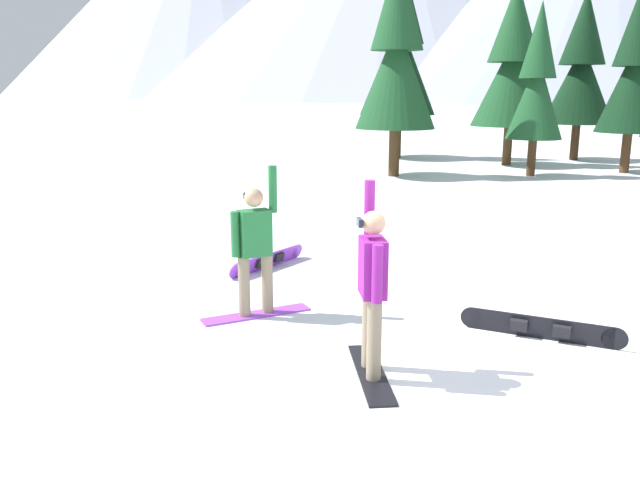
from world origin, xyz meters
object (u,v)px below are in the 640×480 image
(pine_tree_broad, at_px, (513,67))
(pine_tree_twin, at_px, (634,71))
(pine_tree_young, at_px, (537,83))
(pine_tree_slender, at_px, (581,69))
(loose_snowboard_near_left, at_px, (268,260))
(loose_snowboard_far_spare, at_px, (540,328))
(snowboarder_midground, at_px, (255,247))
(snowboarder_foreground, at_px, (372,287))
(pine_tree_short, at_px, (397,56))
(pine_tree_leaning, at_px, (399,49))

(pine_tree_broad, xyz_separation_m, pine_tree_twin, (3.86, -1.91, -0.23))
(pine_tree_young, height_order, pine_tree_slender, pine_tree_slender)
(pine_tree_twin, bearing_deg, pine_tree_broad, 153.69)
(pine_tree_slender, xyz_separation_m, pine_tree_twin, (0.81, -4.28, -0.21))
(loose_snowboard_near_left, height_order, pine_tree_twin, pine_tree_twin)
(loose_snowboard_far_spare, height_order, pine_tree_broad, pine_tree_broad)
(pine_tree_broad, relative_size, pine_tree_slender, 1.01)
(snowboarder_midground, bearing_deg, pine_tree_broad, 73.73)
(snowboarder_midground, xyz_separation_m, pine_tree_twin, (9.28, 16.67, 2.61))
(pine_tree_young, bearing_deg, loose_snowboard_near_left, -115.59)
(snowboarder_foreground, bearing_deg, snowboarder_midground, 135.86)
(snowboarder_midground, bearing_deg, pine_tree_twin, 60.90)
(snowboarder_foreground, height_order, loose_snowboard_far_spare, snowboarder_foreground)
(pine_tree_slender, bearing_deg, loose_snowboard_far_spare, -103.06)
(pine_tree_broad, bearing_deg, snowboarder_midground, -106.27)
(loose_snowboard_near_left, xyz_separation_m, pine_tree_slender, (8.84, 18.68, 3.60))
(loose_snowboard_far_spare, distance_m, pine_tree_broad, 19.32)
(loose_snowboard_near_left, distance_m, loose_snowboard_far_spare, 4.68)
(pine_tree_short, distance_m, pine_tree_leaning, 6.32)
(pine_tree_twin, bearing_deg, loose_snowboard_far_spare, -108.68)
(loose_snowboard_far_spare, xyz_separation_m, pine_tree_slender, (4.93, 21.26, 3.59))
(loose_snowboard_far_spare, bearing_deg, pine_tree_leaning, 96.91)
(snowboarder_midground, xyz_separation_m, pine_tree_broad, (5.42, 18.58, 2.84))
(loose_snowboard_far_spare, relative_size, pine_tree_broad, 0.27)
(pine_tree_short, bearing_deg, pine_tree_slender, 41.52)
(snowboarder_midground, xyz_separation_m, pine_tree_young, (5.82, 15.20, 2.21))
(pine_tree_short, height_order, pine_tree_slender, pine_tree_short)
(pine_tree_young, bearing_deg, snowboarder_midground, -110.95)
(loose_snowboard_far_spare, distance_m, pine_tree_young, 15.96)
(snowboarder_midground, bearing_deg, pine_tree_slender, 67.99)
(loose_snowboard_far_spare, relative_size, pine_tree_young, 0.32)
(loose_snowboard_near_left, relative_size, pine_tree_twin, 0.26)
(snowboarder_foreground, bearing_deg, pine_tree_broad, 79.34)
(pine_tree_short, relative_size, pine_tree_slender, 1.07)
(snowboarder_foreground, distance_m, pine_tree_slender, 23.71)
(snowboarder_foreground, height_order, pine_tree_slender, pine_tree_slender)
(pine_tree_young, height_order, pine_tree_twin, pine_tree_twin)
(pine_tree_leaning, relative_size, pine_tree_twin, 1.29)
(pine_tree_short, xyz_separation_m, pine_tree_slender, (7.31, 6.47, -0.25))
(pine_tree_broad, bearing_deg, loose_snowboard_far_spare, -95.69)
(snowboarder_foreground, relative_size, loose_snowboard_near_left, 1.19)
(loose_snowboard_far_spare, xyz_separation_m, pine_tree_short, (-2.38, 14.78, 3.85))
(pine_tree_slender, height_order, pine_tree_twin, pine_tree_slender)
(snowboarder_midground, distance_m, loose_snowboard_far_spare, 3.64)
(loose_snowboard_near_left, distance_m, pine_tree_young, 14.65)
(pine_tree_short, xyz_separation_m, pine_tree_leaning, (-0.17, 6.29, 0.58))
(loose_snowboard_near_left, bearing_deg, pine_tree_slender, 64.67)
(pine_tree_young, bearing_deg, snowboarder_foreground, -104.02)
(snowboarder_foreground, bearing_deg, loose_snowboard_far_spare, 33.72)
(snowboarder_midground, xyz_separation_m, pine_tree_short, (1.16, 14.48, 3.07))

